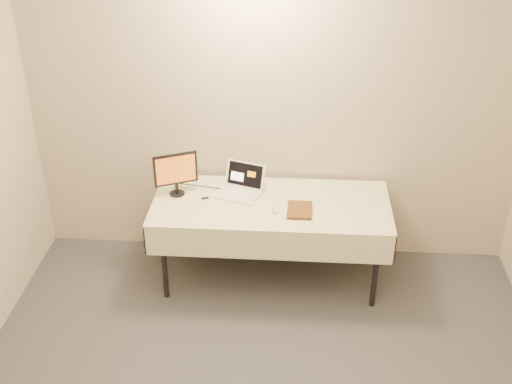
# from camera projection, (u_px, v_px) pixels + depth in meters

# --- Properties ---
(back_wall) EXTENTS (4.00, 0.10, 2.70)m
(back_wall) POSITION_uv_depth(u_px,v_px,m) (275.00, 107.00, 5.10)
(back_wall) COLOR #C1B29C
(back_wall) RESTS_ON ground
(table) EXTENTS (1.86, 0.81, 0.74)m
(table) POSITION_uv_depth(u_px,v_px,m) (271.00, 209.00, 5.04)
(table) COLOR black
(table) RESTS_ON ground
(laptop) EXTENTS (0.41, 0.39, 0.22)m
(laptop) POSITION_uv_depth(u_px,v_px,m) (241.00, 187.00, 5.12)
(laptop) COLOR white
(laptop) RESTS_ON table
(monitor) EXTENTS (0.33, 0.16, 0.36)m
(monitor) POSITION_uv_depth(u_px,v_px,m) (176.00, 171.00, 5.02)
(monitor) COLOR black
(monitor) RESTS_ON table
(book) EXTENTS (0.19, 0.03, 0.25)m
(book) POSITION_uv_depth(u_px,v_px,m) (288.00, 197.00, 4.84)
(book) COLOR #90551A
(book) RESTS_ON table
(alarm_clock) EXTENTS (0.12, 0.08, 0.05)m
(alarm_clock) POSITION_uv_depth(u_px,v_px,m) (253.00, 182.00, 5.24)
(alarm_clock) COLOR black
(alarm_clock) RESTS_ON table
(clicker) EXTENTS (0.08, 0.10, 0.02)m
(clicker) POSITION_uv_depth(u_px,v_px,m) (275.00, 211.00, 4.89)
(clicker) COLOR #BCBCBF
(clicker) RESTS_ON table
(paper_form) EXTENTS (0.21, 0.33, 0.00)m
(paper_form) POSITION_uv_depth(u_px,v_px,m) (307.00, 206.00, 4.97)
(paper_form) COLOR #BBDFB1
(paper_form) RESTS_ON table
(usb_dongle) EXTENTS (0.06, 0.04, 0.01)m
(usb_dongle) POSITION_uv_depth(u_px,v_px,m) (205.00, 198.00, 5.06)
(usb_dongle) COLOR black
(usb_dongle) RESTS_ON table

